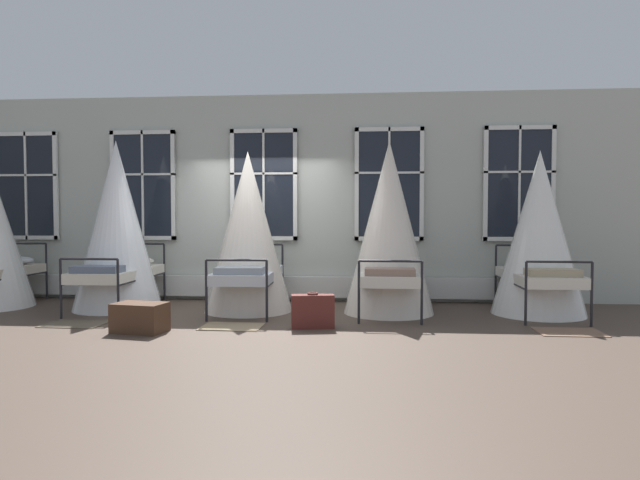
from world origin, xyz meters
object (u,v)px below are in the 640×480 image
object	(u,v)px
suitcase_dark	(313,311)
travel_trunk	(140,317)
cot_second	(117,228)
cot_third	(248,234)
cot_fifth	(539,235)
cot_fourth	(389,230)

from	to	relation	value
suitcase_dark	travel_trunk	world-z (taller)	suitcase_dark
cot_second	suitcase_dark	size ratio (longest dim) A/B	4.57
cot_second	travel_trunk	distance (m)	2.32
cot_second	travel_trunk	xyz separation A→B (m)	(1.09, -1.73, -1.11)
cot_third	cot_fifth	distance (m)	4.41
cot_fifth	travel_trunk	size ratio (longest dim) A/B	3.84
cot_third	cot_fifth	xyz separation A→B (m)	(4.41, 0.05, -0.01)
suitcase_dark	cot_fourth	bearing A→B (deg)	40.56
cot_fifth	cot_second	bearing A→B (deg)	91.19
cot_third	suitcase_dark	size ratio (longest dim) A/B	4.24
cot_third	suitcase_dark	xyz separation A→B (m)	(1.13, -1.26, -0.98)
cot_second	cot_third	bearing A→B (deg)	-91.06
cot_fourth	cot_fifth	bearing A→B (deg)	-87.07
suitcase_dark	travel_trunk	xyz separation A→B (m)	(-2.16, -0.44, -0.04)
cot_fourth	cot_third	bearing A→B (deg)	90.95
cot_second	cot_fourth	distance (m)	4.30
suitcase_dark	travel_trunk	bearing A→B (deg)	-178.12
travel_trunk	cot_second	bearing A→B (deg)	122.18
cot_fifth	cot_third	bearing A→B (deg)	91.66
suitcase_dark	travel_trunk	size ratio (longest dim) A/B	0.91
cot_fourth	cot_second	bearing A→B (deg)	90.74
cot_second	suitcase_dark	distance (m)	3.66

